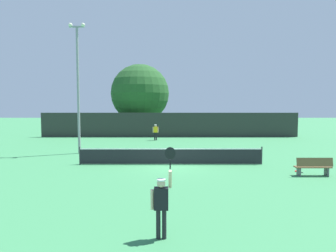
{
  "coord_description": "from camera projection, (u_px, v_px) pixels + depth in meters",
  "views": [
    {
      "loc": [
        -0.16,
        -17.75,
        3.62
      ],
      "look_at": [
        -0.1,
        5.68,
        1.88
      ],
      "focal_mm": 32.06,
      "sensor_mm": 36.0,
      "label": 1
    }
  ],
  "objects": [
    {
      "name": "spare_racket",
      "position": [
        297.0,
        171.0,
        16.03
      ],
      "size": [
        0.28,
        0.52,
        0.04
      ],
      "color": "black",
      "rests_on": "ground"
    },
    {
      "name": "parked_car_far",
      "position": [
        247.0,
        125.0,
        40.3
      ],
      "size": [
        2.17,
        4.32,
        1.69
      ],
      "rotation": [
        0.0,
        0.0,
        0.07
      ],
      "color": "navy",
      "rests_on": "ground"
    },
    {
      "name": "player_serving",
      "position": [
        161.0,
        199.0,
        8.0
      ],
      "size": [
        0.68,
        0.39,
        2.47
      ],
      "color": "black",
      "rests_on": "ground"
    },
    {
      "name": "ground_plane",
      "position": [
        170.0,
        164.0,
        17.97
      ],
      "size": [
        120.0,
        120.0,
        0.0
      ],
      "primitive_type": "plane",
      "color": "#387F4C"
    },
    {
      "name": "perimeter_fence",
      "position": [
        169.0,
        125.0,
        32.72
      ],
      "size": [
        28.05,
        0.12,
        2.66
      ],
      "primitive_type": "cube",
      "color": "#2D332D",
      "rests_on": "ground"
    },
    {
      "name": "large_tree",
      "position": [
        139.0,
        93.0,
        36.61
      ],
      "size": [
        7.08,
        7.08,
        8.43
      ],
      "color": "brown",
      "rests_on": "ground"
    },
    {
      "name": "courtside_bench",
      "position": [
        312.0,
        167.0,
        15.04
      ],
      "size": [
        1.8,
        0.44,
        0.95
      ],
      "color": "brown",
      "rests_on": "ground"
    },
    {
      "name": "parked_car_mid",
      "position": [
        142.0,
        126.0,
        39.08
      ],
      "size": [
        2.15,
        4.31,
        1.69
      ],
      "rotation": [
        0.0,
        0.0,
        -0.06
      ],
      "color": "navy",
      "rests_on": "ground"
    },
    {
      "name": "light_pole",
      "position": [
        77.0,
        81.0,
        21.58
      ],
      "size": [
        1.18,
        0.28,
        9.37
      ],
      "color": "gray",
      "rests_on": "ground"
    },
    {
      "name": "player_receiving",
      "position": [
        155.0,
        131.0,
        29.74
      ],
      "size": [
        0.57,
        0.23,
        1.58
      ],
      "rotation": [
        0.0,
        0.0,
        3.14
      ],
      "color": "yellow",
      "rests_on": "ground"
    },
    {
      "name": "tennis_net",
      "position": [
        170.0,
        156.0,
        17.93
      ],
      "size": [
        10.98,
        0.08,
        1.07
      ],
      "color": "#232328",
      "rests_on": "ground"
    },
    {
      "name": "tennis_ball",
      "position": [
        208.0,
        157.0,
        20.35
      ],
      "size": [
        0.07,
        0.07,
        0.07
      ],
      "primitive_type": "sphere",
      "color": "#CCE033",
      "rests_on": "ground"
    },
    {
      "name": "parked_car_near",
      "position": [
        106.0,
        125.0,
        41.04
      ],
      "size": [
        2.26,
        4.35,
        1.69
      ],
      "rotation": [
        0.0,
        0.0,
        -0.09
      ],
      "color": "#B7B7BC",
      "rests_on": "ground"
    }
  ]
}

